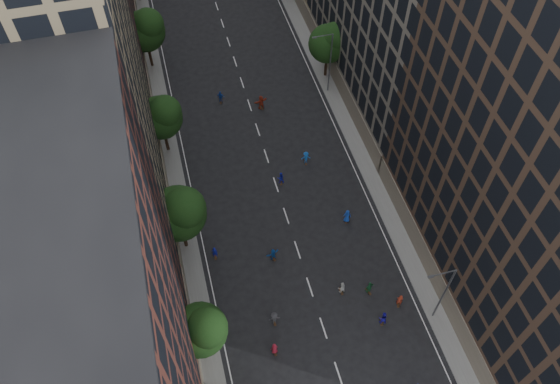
% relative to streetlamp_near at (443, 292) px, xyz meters
% --- Properties ---
extents(ground, '(240.00, 240.00, 0.00)m').
position_rel_streetlamp_near_xyz_m(ground, '(-10.37, 28.00, -5.17)').
color(ground, black).
rests_on(ground, ground).
extents(sidewalk_left, '(4.00, 105.00, 0.15)m').
position_rel_streetlamp_near_xyz_m(sidewalk_left, '(-22.37, 35.50, -5.09)').
color(sidewalk_left, slate).
rests_on(sidewalk_left, ground).
extents(sidewalk_right, '(4.00, 105.00, 0.15)m').
position_rel_streetlamp_near_xyz_m(sidewalk_right, '(1.63, 35.50, -5.09)').
color(sidewalk_right, slate).
rests_on(sidewalk_right, ground).
extents(bldg_left_a, '(14.00, 22.00, 30.00)m').
position_rel_streetlamp_near_xyz_m(bldg_left_a, '(-29.37, -1.00, 9.83)').
color(bldg_left_a, '#552820').
rests_on(bldg_left_a, ground).
extents(bldg_left_b, '(14.00, 26.00, 34.00)m').
position_rel_streetlamp_near_xyz_m(bldg_left_b, '(-29.37, 23.00, 11.83)').
color(bldg_left_b, '#8C7B5B').
rests_on(bldg_left_b, ground).
extents(tree_left_1, '(4.80, 4.80, 8.21)m').
position_rel_streetlamp_near_xyz_m(tree_left_1, '(-21.39, 1.86, 0.38)').
color(tree_left_1, black).
rests_on(tree_left_1, ground).
extents(tree_left_2, '(5.60, 5.60, 9.45)m').
position_rel_streetlamp_near_xyz_m(tree_left_2, '(-21.36, 13.83, 1.19)').
color(tree_left_2, black).
rests_on(tree_left_2, ground).
extents(tree_left_3, '(5.00, 5.00, 8.58)m').
position_rel_streetlamp_near_xyz_m(tree_left_3, '(-21.38, 27.85, 0.65)').
color(tree_left_3, black).
rests_on(tree_left_3, ground).
extents(tree_left_4, '(5.40, 5.40, 9.08)m').
position_rel_streetlamp_near_xyz_m(tree_left_4, '(-21.37, 43.84, 0.93)').
color(tree_left_4, black).
rests_on(tree_left_4, ground).
extents(tree_right_a, '(5.00, 5.00, 8.39)m').
position_rel_streetlamp_near_xyz_m(tree_right_a, '(1.02, 35.85, 0.46)').
color(tree_right_a, black).
rests_on(tree_right_a, ground).
extents(streetlamp_near, '(2.64, 0.22, 9.06)m').
position_rel_streetlamp_near_xyz_m(streetlamp_near, '(0.00, 0.00, 0.00)').
color(streetlamp_near, '#595B60').
rests_on(streetlamp_near, ground).
extents(streetlamp_far, '(2.64, 0.22, 9.06)m').
position_rel_streetlamp_near_xyz_m(streetlamp_far, '(0.00, 33.00, 0.00)').
color(streetlamp_far, '#595B60').
rests_on(streetlamp_far, ground).
extents(skater_2, '(1.01, 0.88, 1.77)m').
position_rel_streetlamp_near_xyz_m(skater_2, '(-4.78, 0.67, -4.28)').
color(skater_2, '#1A139C').
rests_on(skater_2, ground).
extents(skater_6, '(0.77, 0.53, 1.51)m').
position_rel_streetlamp_near_xyz_m(skater_6, '(-15.46, 0.45, -4.41)').
color(skater_6, '#AA1C31').
rests_on(skater_6, ground).
extents(skater_7, '(0.73, 0.62, 1.69)m').
position_rel_streetlamp_near_xyz_m(skater_7, '(-2.50, 2.00, -4.32)').
color(skater_7, '#A7311B').
rests_on(skater_7, ground).
extents(skater_8, '(0.83, 0.68, 1.60)m').
position_rel_streetlamp_near_xyz_m(skater_8, '(-7.52, 4.74, -4.37)').
color(skater_8, silver).
rests_on(skater_8, ground).
extents(skater_9, '(1.12, 0.67, 1.71)m').
position_rel_streetlamp_near_xyz_m(skater_9, '(-14.75, 3.29, -4.31)').
color(skater_9, '#37373B').
rests_on(skater_9, ground).
extents(skater_10, '(1.13, 0.75, 1.78)m').
position_rel_streetlamp_near_xyz_m(skater_10, '(-4.89, 4.00, -4.28)').
color(skater_10, '#1A592F').
rests_on(skater_10, ground).
extents(skater_11, '(1.53, 0.90, 1.57)m').
position_rel_streetlamp_near_xyz_m(skater_11, '(-13.09, 10.16, -4.38)').
color(skater_11, '#1349A1').
rests_on(skater_11, ground).
extents(skater_12, '(1.01, 0.84, 1.76)m').
position_rel_streetlamp_near_xyz_m(skater_12, '(-4.20, 12.67, -4.29)').
color(skater_12, '#1742BD').
rests_on(skater_12, ground).
extents(skater_13, '(0.63, 0.44, 1.64)m').
position_rel_streetlamp_near_xyz_m(skater_13, '(-18.87, 11.91, -4.35)').
color(skater_13, '#111890').
rests_on(skater_13, ground).
extents(skater_14, '(0.84, 0.68, 1.62)m').
position_rel_streetlamp_near_xyz_m(skater_14, '(-9.76, 19.67, -4.36)').
color(skater_14, '#151BAD').
rests_on(skater_14, ground).
extents(skater_15, '(1.17, 0.75, 1.72)m').
position_rel_streetlamp_near_xyz_m(skater_15, '(-6.12, 21.82, -4.31)').
color(skater_15, blue).
rests_on(skater_15, ground).
extents(skater_16, '(1.05, 0.74, 1.66)m').
position_rel_streetlamp_near_xyz_m(skater_16, '(-13.79, 34.56, -4.34)').
color(skater_16, navy).
rests_on(skater_16, ground).
extents(skater_17, '(1.88, 1.02, 1.94)m').
position_rel_streetlamp_near_xyz_m(skater_17, '(-9.02, 32.11, -4.20)').
color(skater_17, '#AE341D').
rests_on(skater_17, ground).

